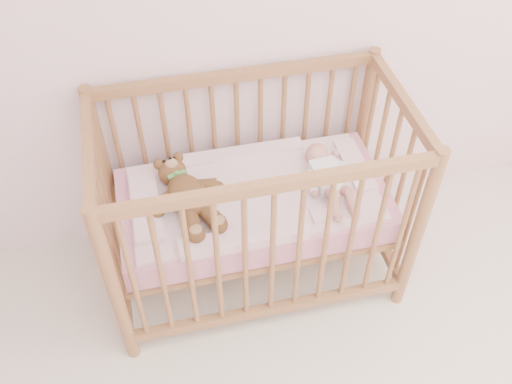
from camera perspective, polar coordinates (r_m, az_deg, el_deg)
name	(u,v)px	position (r m, az deg, el deg)	size (l,w,h in m)	color
crib	(254,202)	(2.62, -0.25, -1.04)	(1.36, 0.76, 1.00)	#976540
mattress	(254,205)	(2.63, -0.24, -1.26)	(1.22, 0.62, 0.13)	pink
blanket	(254,193)	(2.57, -0.25, -0.14)	(1.10, 0.58, 0.06)	#F2A7B1
baby	(328,173)	(2.58, 7.21, 1.92)	(0.23, 0.48, 0.11)	white
teddy_bear	(188,194)	(2.47, -6.86, -0.22)	(0.36, 0.51, 0.14)	brown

